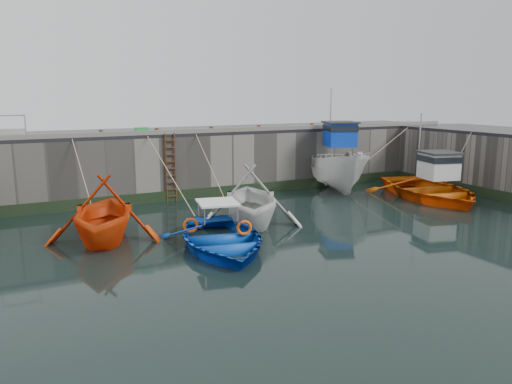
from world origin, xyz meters
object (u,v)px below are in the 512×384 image
boat_near_white (105,239)px  boat_far_white (336,167)px  boat_far_orange (430,189)px  bollard_c (211,129)px  fish_crate (142,131)px  bollard_d (259,128)px  bollard_e (312,126)px  boat_near_blacktrim (250,224)px  bollard_a (101,133)px  ladder (171,168)px  bollard_b (157,131)px  boat_near_blue (221,247)px

boat_near_white → boat_far_white: (12.91, 4.42, 1.12)m
boat_far_orange → bollard_c: (-9.29, 5.27, 2.85)m
boat_near_white → fish_crate: fish_crate is taller
bollard_d → boat_far_white: bearing=-13.3°
bollard_c → bollard_e: size_ratio=1.00×
fish_crate → bollard_c: (3.40, -0.05, -0.03)m
bollard_d → boat_near_white: bearing=-148.4°
boat_near_blacktrim → bollard_a: bollard_a is taller
boat_near_white → bollard_e: 13.54m
boat_far_white → bollard_c: 7.15m
ladder → bollard_b: bearing=146.1°
boat_far_orange → bollard_b: 13.40m
bollard_c → bollard_e: (5.80, 0.00, 0.00)m
boat_near_blacktrim → boat_far_orange: bearing=25.0°
boat_far_orange → bollard_c: size_ratio=27.75×
boat_near_blue → ladder: bearing=95.6°
ladder → boat_far_white: 8.97m
ladder → fish_crate: (-1.20, 0.39, 1.74)m
bollard_b → bollard_d: 5.30m
boat_near_white → boat_near_blue: 4.20m
boat_near_white → fish_crate: bearing=79.8°
ladder → boat_near_blacktrim: bearing=-74.5°
bollard_d → bollard_b: bearing=180.0°
ladder → bollard_d: (4.80, 0.34, 1.71)m
boat_near_white → boat_near_blacktrim: (5.47, -0.34, 0.00)m
boat_near_white → bollard_b: (3.48, 5.40, 3.30)m
boat_near_blue → bollard_c: size_ratio=19.57×
boat_near_blue → boat_far_white: size_ratio=0.75×
boat_far_orange → bollard_b: (-11.99, 5.27, 2.85)m
boat_far_white → bollard_d: bearing=-174.8°
fish_crate → bollard_b: 0.70m
boat_near_blue → bollard_d: (5.51, 8.04, 3.30)m
ladder → bollard_c: bollard_c is taller
boat_far_orange → bollard_c: boat_far_orange is taller
bollard_c → ladder: bearing=-171.3°
bollard_b → bollard_c: bearing=0.0°
boat_near_blue → boat_far_orange: (12.20, 2.77, 0.45)m
boat_near_white → boat_near_blue: size_ratio=0.89×
boat_near_blue → bollard_a: 8.99m
boat_far_white → fish_crate: (-10.13, 1.03, 2.21)m
boat_near_blue → bollard_e: 12.30m
boat_far_white → bollard_d: (-4.14, 0.98, 2.18)m
bollard_d → bollard_e: bearing=0.0°
boat_near_blue → boat_far_orange: bearing=23.7°
boat_near_white → boat_far_white: boat_far_white is taller
ladder → boat_near_white: size_ratio=0.66×
boat_near_blue → fish_crate: (-0.49, 8.09, 3.33)m
boat_near_blacktrim → bollard_a: (-4.49, 5.74, 3.30)m
bollard_a → boat_far_white: bearing=-4.7°
bollard_b → bollard_e: size_ratio=1.00×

